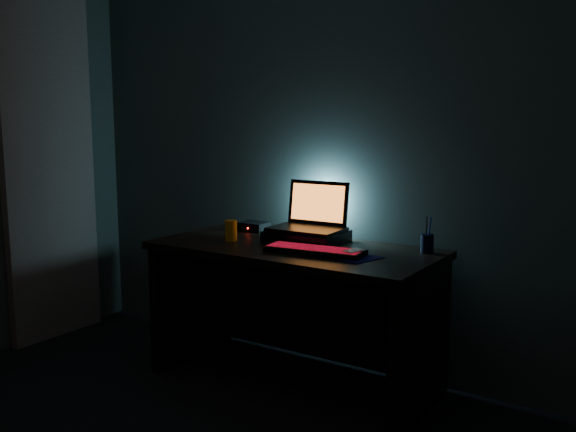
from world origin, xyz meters
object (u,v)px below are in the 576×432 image
object	(u,v)px
mouse	(354,253)
laptop	(311,218)
pen_cup	(427,243)
juice_glass	(231,231)
router	(254,227)
keyboard	(315,250)

from	to	relation	value
mouse	laptop	bearing A→B (deg)	163.17
pen_cup	juice_glass	world-z (taller)	juice_glass
laptop	mouse	world-z (taller)	laptop
router	pen_cup	bearing A→B (deg)	-1.01
laptop	juice_glass	world-z (taller)	laptop
keyboard	pen_cup	world-z (taller)	pen_cup
laptop	mouse	distance (m)	0.47
laptop	keyboard	xyz separation A→B (m)	(0.19, -0.28, -0.11)
pen_cup	router	world-z (taller)	pen_cup
mouse	pen_cup	xyz separation A→B (m)	(0.25, 0.29, 0.03)
keyboard	juice_glass	distance (m)	0.55
mouse	router	xyz separation A→B (m)	(-0.82, 0.30, 0.01)
mouse	pen_cup	distance (m)	0.39
pen_cup	juice_glass	xyz separation A→B (m)	(-1.00, -0.30, 0.01)
juice_glass	router	size ratio (longest dim) A/B	0.72
laptop	mouse	bearing A→B (deg)	-34.94
mouse	pen_cup	bearing A→B (deg)	64.40
laptop	pen_cup	world-z (taller)	laptop
keyboard	router	distance (m)	0.70
pen_cup	router	distance (m)	1.07
pen_cup	laptop	bearing A→B (deg)	-176.27
laptop	mouse	size ratio (longest dim) A/B	3.78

